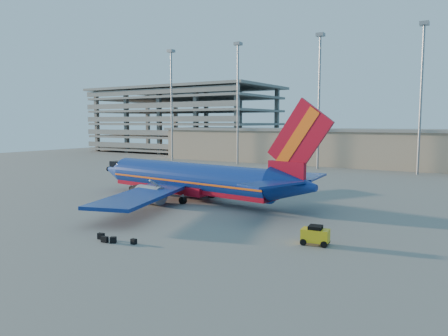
{
  "coord_description": "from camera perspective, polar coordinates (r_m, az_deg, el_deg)",
  "views": [
    {
      "loc": [
        27.46,
        -44.33,
        10.07
      ],
      "look_at": [
        -2.98,
        4.5,
        4.0
      ],
      "focal_mm": 35.0,
      "sensor_mm": 36.0,
      "label": 1
    }
  ],
  "objects": [
    {
      "name": "light_mast_row",
      "position": [
        93.38,
        18.23,
        10.32
      ],
      "size": [
        101.6,
        1.6,
        28.65
      ],
      "color": "gray",
      "rests_on": "ground"
    },
    {
      "name": "parking_garage",
      "position": [
        148.39,
        -5.17,
        6.64
      ],
      "size": [
        62.0,
        32.0,
        21.4
      ],
      "color": "slate",
      "rests_on": "ground"
    },
    {
      "name": "baggage_tug",
      "position": [
        37.04,
        11.84,
        -8.54
      ],
      "size": [
        2.4,
        1.64,
        1.61
      ],
      "rotation": [
        0.0,
        0.0,
        0.13
      ],
      "color": "yellow",
      "rests_on": "ground"
    },
    {
      "name": "ground",
      "position": [
        53.11,
        0.16,
        -4.91
      ],
      "size": [
        220.0,
        220.0,
        0.0
      ],
      "primitive_type": "plane",
      "color": "slate",
      "rests_on": "ground"
    },
    {
      "name": "terminal_building",
      "position": [
        103.97,
        22.25,
        2.4
      ],
      "size": [
        122.0,
        16.0,
        8.5
      ],
      "color": "gray",
      "rests_on": "ground"
    },
    {
      "name": "aircraft_main",
      "position": [
        56.34,
        -3.98,
        -1.52
      ],
      "size": [
        37.19,
        35.6,
        12.61
      ],
      "rotation": [
        0.0,
        0.0,
        -0.12
      ],
      "color": "navy",
      "rests_on": "ground"
    },
    {
      "name": "luggage_pile",
      "position": [
        38.44,
        -14.5,
        -8.97
      ],
      "size": [
        4.01,
        1.24,
        0.54
      ],
      "color": "black",
      "rests_on": "ground"
    }
  ]
}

